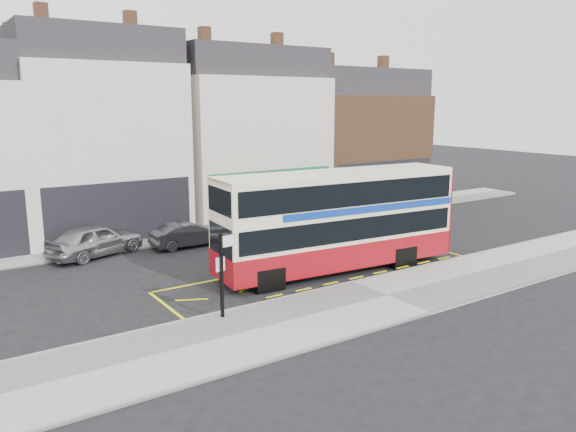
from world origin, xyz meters
TOP-DOWN VIEW (x-y plane):
  - ground at (0.00, 0.00)m, footprint 120.00×120.00m
  - pavement at (0.00, -2.30)m, footprint 40.00×4.00m
  - kerb at (0.00, -0.38)m, footprint 40.00×0.15m
  - far_pavement at (0.00, 11.00)m, footprint 50.00×3.00m
  - road_markings at (0.00, 1.60)m, footprint 14.00×3.40m
  - terrace_left at (-5.50, 14.99)m, footprint 8.00×8.01m
  - terrace_green_shop at (3.50, 14.99)m, footprint 9.00×8.01m
  - terrace_right at (12.50, 14.99)m, footprint 9.00×8.01m
  - double_decker_bus at (0.73, 1.52)m, footprint 10.81×3.34m
  - bus_stop_post at (-5.94, -0.83)m, footprint 0.70×0.14m
  - car_silver at (-7.21, 9.60)m, footprint 4.87×3.22m
  - car_grey at (-2.87, 8.83)m, footprint 3.80×1.36m
  - car_white at (9.38, 8.76)m, footprint 5.52×3.65m
  - street_tree_right at (7.01, 12.12)m, footprint 2.14×2.14m

SIDE VIEW (x-z plane):
  - ground at x=0.00m, z-range 0.00..0.00m
  - road_markings at x=0.00m, z-range 0.00..0.01m
  - pavement at x=0.00m, z-range 0.00..0.15m
  - kerb at x=0.00m, z-range 0.00..0.15m
  - far_pavement at x=0.00m, z-range 0.00..0.15m
  - car_grey at x=-2.87m, z-range 0.00..1.25m
  - car_white at x=9.38m, z-range 0.00..1.49m
  - car_silver at x=-7.21m, z-range 0.00..1.54m
  - bus_stop_post at x=-5.94m, z-range 0.45..3.26m
  - double_decker_bus at x=0.73m, z-range 0.11..4.36m
  - street_tree_right at x=7.01m, z-range 0.84..5.46m
  - terrace_right at x=12.50m, z-range -0.58..9.72m
  - terrace_green_shop at x=3.50m, z-range -0.58..10.72m
  - terrace_left at x=-5.50m, z-range -0.58..11.22m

